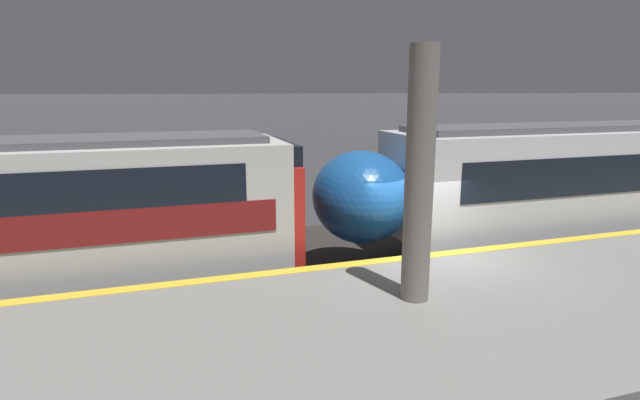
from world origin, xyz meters
name	(u,v)px	position (x,y,z in m)	size (l,w,h in m)	color
ground_plane	(432,297)	(0.00, 0.00, 0.00)	(120.00, 120.00, 0.00)	#282623
platform	(513,328)	(0.00, -2.66, 0.53)	(40.00, 5.32, 1.07)	slate
station_rear_barrier	(334,160)	(0.00, 6.68, 2.22)	(50.00, 0.15, 4.44)	gray
support_pillar_near	(419,178)	(-1.63, -2.07, 3.15)	(0.47, 0.47, 4.20)	slate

